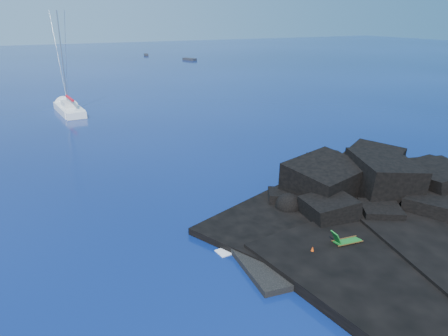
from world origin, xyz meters
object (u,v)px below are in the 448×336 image
Objects in this scene: deck_chair at (348,237)px; sunbather at (338,245)px; sailboat at (69,113)px; distant_boat_b at (190,60)px; marker_cone at (312,251)px; distant_boat_a at (146,56)px.

deck_chair is 1.09× the size of sunbather.
sailboat is 47.40m from sunbather.
deck_chair is 112.08m from distant_boat_b.
deck_chair reaches higher than marker_cone.
sunbather reaches higher than distant_boat_a.
sunbather is 0.34× the size of distant_boat_b.
marker_cone is at bearing -85.48° from sailboat.
distant_boat_a is 21.99m from distant_boat_b.
deck_chair is 2.42m from marker_cone.
distant_boat_b is (6.96, -20.86, 0.00)m from distant_boat_a.
sunbather is 130.42m from distant_boat_a.
deck_chair is at bearing -3.07° from marker_cone.
distant_boat_b is (34.61, 106.60, -0.52)m from sunbather.
sailboat reaches higher than distant_boat_a.
sailboat reaches higher than marker_cone.
marker_cone is at bearing 156.68° from sunbather.
distant_boat_b reaches higher than distant_boat_a.
sailboat is at bearing 106.40° from deck_chair.
sunbather is at bearing -83.21° from sailboat.
sunbather is at bearing -127.76° from distant_boat_b.
sunbather is at bearing 1.06° from marker_cone.
deck_chair is 3.27× the size of marker_cone.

